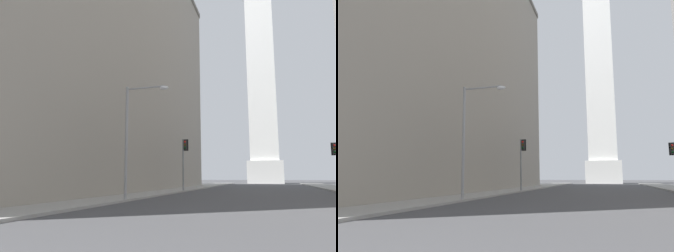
{
  "view_description": "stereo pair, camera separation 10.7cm",
  "coord_description": "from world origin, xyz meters",
  "views": [
    {
      "loc": [
        1.25,
        -2.99,
        1.63
      ],
      "look_at": [
        -13.75,
        45.33,
        9.56
      ],
      "focal_mm": 35.0,
      "sensor_mm": 36.0,
      "label": 1
    },
    {
      "loc": [
        1.35,
        -2.96,
        1.63
      ],
      "look_at": [
        -13.75,
        45.33,
        9.56
      ],
      "focal_mm": 35.0,
      "sensor_mm": 36.0,
      "label": 2
    }
  ],
  "objects": [
    {
      "name": "sidewalk_left",
      "position": [
        -10.51,
        31.61,
        0.07
      ],
      "size": [
        5.0,
        105.37,
        0.15
      ],
      "primitive_type": "cube",
      "color": "gray",
      "rests_on": "ground_plane"
    },
    {
      "name": "traffic_light_mid_left",
      "position": [
        -8.16,
        33.62,
        3.97
      ],
      "size": [
        0.79,
        0.51,
        6.02
      ],
      "color": "slate",
      "rests_on": "ground_plane"
    },
    {
      "name": "obelisk",
      "position": [
        0.0,
        87.81,
        29.03
      ],
      "size": [
        8.97,
        8.97,
        60.88
      ],
      "color": "silver",
      "rests_on": "ground_plane"
    },
    {
      "name": "building_left",
      "position": [
        -25.09,
        32.21,
        17.62
      ],
      "size": [
        27.58,
        55.38,
        35.22
      ],
      "color": "gray",
      "rests_on": "ground_plane"
    },
    {
      "name": "street_lamp",
      "position": [
        -7.78,
        17.91,
        4.97
      ],
      "size": [
        3.19,
        0.36,
        8.03
      ],
      "color": "gray",
      "rests_on": "ground_plane"
    }
  ]
}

